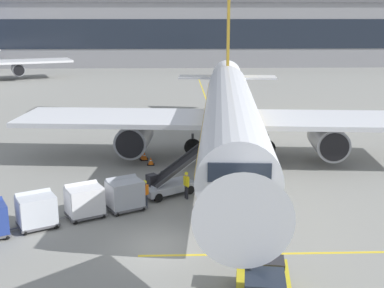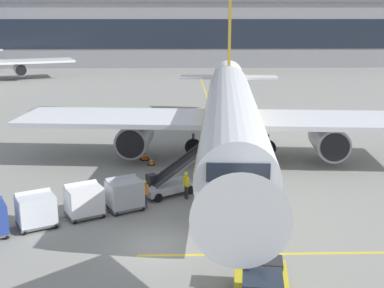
{
  "view_description": "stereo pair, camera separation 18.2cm",
  "coord_description": "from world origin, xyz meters",
  "px_view_note": "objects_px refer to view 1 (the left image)",
  "views": [
    {
      "loc": [
        0.89,
        -22.62,
        11.06
      ],
      "look_at": [
        1.91,
        8.23,
        3.02
      ],
      "focal_mm": 46.65,
      "sensor_mm": 36.0,
      "label": 1
    },
    {
      "loc": [
        1.08,
        -22.63,
        11.06
      ],
      "look_at": [
        1.91,
        8.23,
        3.02
      ],
      "focal_mm": 46.65,
      "sensor_mm": 36.0,
      "label": 2
    }
  ],
  "objects_px": {
    "parked_airplane": "(231,113)",
    "safety_cone_engine_keepout": "(144,156)",
    "belt_loader": "(171,180)",
    "ground_crew_by_carts": "(145,192)",
    "baggage_cart_third": "(36,210)",
    "baggage_cart_second": "(84,200)",
    "safety_cone_nose_mark": "(143,155)",
    "safety_cone_wingtip": "(151,161)",
    "ground_crew_by_loader": "(186,183)",
    "baggage_cart_lead": "(125,193)"
  },
  "relations": [
    {
      "from": "belt_loader",
      "to": "ground_crew_by_carts",
      "type": "relative_size",
      "value": 2.89
    },
    {
      "from": "baggage_cart_second",
      "to": "safety_cone_nose_mark",
      "type": "height_order",
      "value": "baggage_cart_second"
    },
    {
      "from": "baggage_cart_second",
      "to": "ground_crew_by_carts",
      "type": "distance_m",
      "value": 3.52
    },
    {
      "from": "baggage_cart_lead",
      "to": "baggage_cart_second",
      "type": "xyz_separation_m",
      "value": [
        -2.15,
        -1.01,
        0.0
      ]
    },
    {
      "from": "baggage_cart_second",
      "to": "safety_cone_engine_keepout",
      "type": "bearing_deg",
      "value": 76.6
    },
    {
      "from": "parked_airplane",
      "to": "belt_loader",
      "type": "height_order",
      "value": "parked_airplane"
    },
    {
      "from": "baggage_cart_second",
      "to": "safety_cone_wingtip",
      "type": "distance_m",
      "value": 10.48
    },
    {
      "from": "baggage_cart_second",
      "to": "baggage_cart_third",
      "type": "height_order",
      "value": "same"
    },
    {
      "from": "ground_crew_by_loader",
      "to": "safety_cone_engine_keepout",
      "type": "bearing_deg",
      "value": 109.87
    },
    {
      "from": "baggage_cart_third",
      "to": "baggage_cart_lead",
      "type": "bearing_deg",
      "value": 27.68
    },
    {
      "from": "baggage_cart_third",
      "to": "safety_cone_nose_mark",
      "type": "bearing_deg",
      "value": 69.09
    },
    {
      "from": "baggage_cart_lead",
      "to": "baggage_cart_third",
      "type": "xyz_separation_m",
      "value": [
        -4.46,
        -2.34,
        0.0
      ]
    },
    {
      "from": "baggage_cart_second",
      "to": "baggage_cart_third",
      "type": "distance_m",
      "value": 2.67
    },
    {
      "from": "ground_crew_by_loader",
      "to": "baggage_cart_third",
      "type": "bearing_deg",
      "value": -153.69
    },
    {
      "from": "baggage_cart_second",
      "to": "safety_cone_wingtip",
      "type": "relative_size",
      "value": 4.53
    },
    {
      "from": "belt_loader",
      "to": "baggage_cart_second",
      "type": "xyz_separation_m",
      "value": [
        -4.82,
        -3.59,
        0.12
      ]
    },
    {
      "from": "parked_airplane",
      "to": "ground_crew_by_loader",
      "type": "distance_m",
      "value": 9.72
    },
    {
      "from": "baggage_cart_lead",
      "to": "ground_crew_by_loader",
      "type": "relative_size",
      "value": 1.59
    },
    {
      "from": "baggage_cart_third",
      "to": "ground_crew_by_carts",
      "type": "distance_m",
      "value": 6.16
    },
    {
      "from": "baggage_cart_second",
      "to": "baggage_cart_third",
      "type": "xyz_separation_m",
      "value": [
        -2.31,
        -1.33,
        0.0
      ]
    },
    {
      "from": "safety_cone_engine_keepout",
      "to": "safety_cone_wingtip",
      "type": "distance_m",
      "value": 1.42
    },
    {
      "from": "parked_airplane",
      "to": "safety_cone_nose_mark",
      "type": "xyz_separation_m",
      "value": [
        -6.8,
        0.22,
        -3.38
      ]
    },
    {
      "from": "parked_airplane",
      "to": "safety_cone_engine_keepout",
      "type": "relative_size",
      "value": 65.26
    },
    {
      "from": "belt_loader",
      "to": "baggage_cart_lead",
      "type": "height_order",
      "value": "belt_loader"
    },
    {
      "from": "safety_cone_nose_mark",
      "to": "baggage_cart_lead",
      "type": "bearing_deg",
      "value": -92.39
    },
    {
      "from": "baggage_cart_lead",
      "to": "baggage_cart_second",
      "type": "height_order",
      "value": "same"
    },
    {
      "from": "safety_cone_engine_keepout",
      "to": "safety_cone_wingtip",
      "type": "xyz_separation_m",
      "value": [
        0.56,
        -1.3,
        -0.02
      ]
    },
    {
      "from": "parked_airplane",
      "to": "belt_loader",
      "type": "bearing_deg",
      "value": -120.71
    },
    {
      "from": "baggage_cart_third",
      "to": "safety_cone_nose_mark",
      "type": "distance_m",
      "value": 13.74
    },
    {
      "from": "baggage_cart_lead",
      "to": "safety_cone_nose_mark",
      "type": "relative_size",
      "value": 3.99
    },
    {
      "from": "ground_crew_by_loader",
      "to": "safety_cone_engine_keepout",
      "type": "height_order",
      "value": "ground_crew_by_loader"
    },
    {
      "from": "ground_crew_by_carts",
      "to": "baggage_cart_second",
      "type": "bearing_deg",
      "value": -160.94
    },
    {
      "from": "belt_loader",
      "to": "baggage_cart_lead",
      "type": "relative_size",
      "value": 1.82
    },
    {
      "from": "belt_loader",
      "to": "baggage_cart_lead",
      "type": "xyz_separation_m",
      "value": [
        -2.67,
        -2.57,
        0.12
      ]
    },
    {
      "from": "belt_loader",
      "to": "baggage_cart_second",
      "type": "height_order",
      "value": "belt_loader"
    },
    {
      "from": "parked_airplane",
      "to": "safety_cone_engine_keepout",
      "type": "bearing_deg",
      "value": -179.72
    },
    {
      "from": "belt_loader",
      "to": "ground_crew_by_carts",
      "type": "bearing_deg",
      "value": -121.43
    },
    {
      "from": "parked_airplane",
      "to": "baggage_cart_third",
      "type": "bearing_deg",
      "value": -132.87
    },
    {
      "from": "baggage_cart_third",
      "to": "safety_cone_engine_keepout",
      "type": "relative_size",
      "value": 4.19
    },
    {
      "from": "baggage_cart_lead",
      "to": "safety_cone_wingtip",
      "type": "xyz_separation_m",
      "value": [
        1.09,
        8.93,
        -0.7
      ]
    },
    {
      "from": "baggage_cart_second",
      "to": "ground_crew_by_carts",
      "type": "xyz_separation_m",
      "value": [
        3.33,
        1.15,
        -0.0
      ]
    },
    {
      "from": "belt_loader",
      "to": "safety_cone_engine_keepout",
      "type": "distance_m",
      "value": 7.97
    },
    {
      "from": "parked_airplane",
      "to": "safety_cone_nose_mark",
      "type": "distance_m",
      "value": 7.6
    },
    {
      "from": "baggage_cart_lead",
      "to": "ground_crew_by_loader",
      "type": "xyz_separation_m",
      "value": [
        3.63,
        1.66,
        -0.0
      ]
    },
    {
      "from": "parked_airplane",
      "to": "belt_loader",
      "type": "relative_size",
      "value": 8.56
    },
    {
      "from": "baggage_cart_third",
      "to": "ground_crew_by_loader",
      "type": "relative_size",
      "value": 1.59
    },
    {
      "from": "baggage_cart_lead",
      "to": "safety_cone_wingtip",
      "type": "distance_m",
      "value": 9.02
    },
    {
      "from": "parked_airplane",
      "to": "belt_loader",
      "type": "xyz_separation_m",
      "value": [
        -4.57,
        -7.69,
        -2.83
      ]
    },
    {
      "from": "ground_crew_by_loader",
      "to": "safety_cone_nose_mark",
      "type": "relative_size",
      "value": 2.51
    },
    {
      "from": "parked_airplane",
      "to": "safety_cone_engine_keepout",
      "type": "height_order",
      "value": "parked_airplane"
    }
  ]
}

